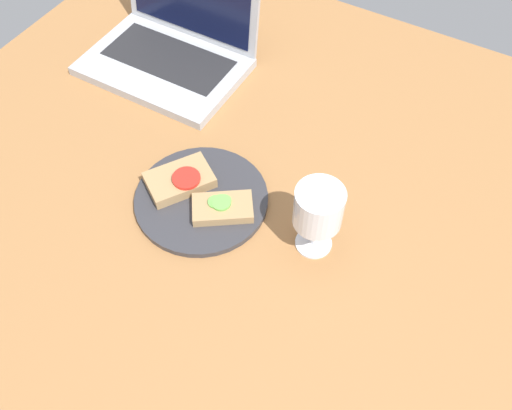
{
  "coord_description": "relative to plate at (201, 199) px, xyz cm",
  "views": [
    {
      "loc": [
        32.83,
        -47.64,
        86.16
      ],
      "look_at": [
        4.22,
        2.34,
        8.0
      ],
      "focal_mm": 40.0,
      "sensor_mm": 36.0,
      "label": 1
    }
  ],
  "objects": [
    {
      "name": "wooden_table",
      "position": [
        6.66,
        -1.38,
        -2.1
      ],
      "size": [
        140.0,
        140.0,
        3.0
      ],
      "primitive_type": "cube",
      "color": "#9E6B3D",
      "rests_on": "ground"
    },
    {
      "name": "plate",
      "position": [
        0.0,
        0.0,
        0.0
      ],
      "size": [
        24.27,
        24.27,
        1.19
      ],
      "primitive_type": "cylinder",
      "color": "#333338",
      "rests_on": "wooden_table"
    },
    {
      "name": "sandwich_with_tomato",
      "position": [
        -4.92,
        0.71,
        1.79
      ],
      "size": [
        12.88,
        14.02,
        2.79
      ],
      "color": "#A88456",
      "rests_on": "plate"
    },
    {
      "name": "sandwich_with_cucumber",
      "position": [
        5.0,
        -0.68,
        1.6
      ],
      "size": [
        12.24,
        11.08,
        2.31
      ],
      "color": "#A88456",
      "rests_on": "plate"
    },
    {
      "name": "wine_glass",
      "position": [
        21.75,
        1.9,
        9.33
      ],
      "size": [
        8.09,
        8.09,
        14.16
      ],
      "color": "white",
      "rests_on": "wooden_table"
    },
    {
      "name": "laptop",
      "position": [
        -26.78,
        29.36,
        3.09
      ],
      "size": [
        33.94,
        25.57,
        20.3
      ],
      "color": "#ADAFB5",
      "rests_on": "wooden_table"
    }
  ]
}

